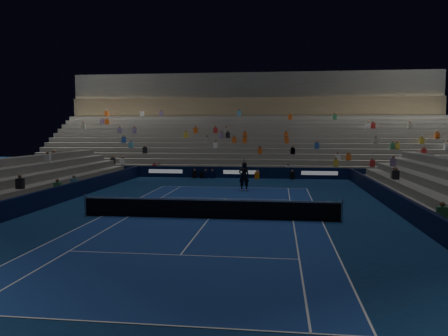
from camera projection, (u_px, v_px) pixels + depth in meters
name	position (u px, v px, depth m)	size (l,w,h in m)	color
ground	(209.00, 219.00, 21.74)	(90.00, 90.00, 0.00)	navy
court_surface	(209.00, 219.00, 21.74)	(10.97, 23.77, 0.01)	navy
sponsor_barrier_far	(241.00, 173.00, 39.98)	(44.00, 0.25, 1.00)	black
sponsor_barrier_east	(414.00, 213.00, 20.50)	(0.25, 37.00, 1.00)	black
sponsor_barrier_west	(25.00, 205.00, 22.89)	(0.25, 37.00, 1.00)	black
grandstand_main	(248.00, 139.00, 49.02)	(44.00, 15.20, 11.20)	slate
tennis_net	(209.00, 209.00, 21.69)	(12.90, 0.10, 1.10)	#B2B2B7
tennis_player	(244.00, 176.00, 31.59)	(0.75, 0.50, 2.07)	black
broadcast_camera	(202.00, 175.00, 39.93)	(0.52, 0.91, 0.56)	black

